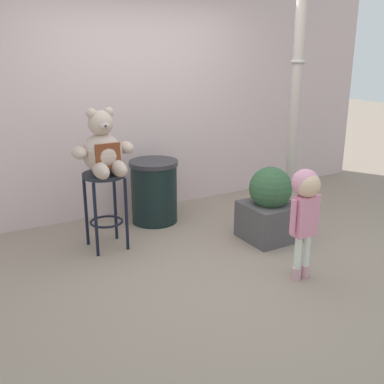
{
  "coord_description": "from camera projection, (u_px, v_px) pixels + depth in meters",
  "views": [
    {
      "loc": [
        -2.2,
        -3.45,
        1.97
      ],
      "look_at": [
        -0.17,
        0.12,
        0.66
      ],
      "focal_mm": 43.44,
      "sensor_mm": 36.0,
      "label": 1
    }
  ],
  "objects": [
    {
      "name": "trash_bin",
      "position": [
        154.0,
        191.0,
        5.33
      ],
      "size": [
        0.56,
        0.56,
        0.72
      ],
      "color": "black",
      "rests_on": "ground_plane"
    },
    {
      "name": "bar_stool_with_teddy",
      "position": [
        105.0,
        194.0,
        4.57
      ],
      "size": [
        0.42,
        0.42,
        0.78
      ],
      "color": "black",
      "rests_on": "ground_plane"
    },
    {
      "name": "planter_with_shrub",
      "position": [
        270.0,
        206.0,
        4.84
      ],
      "size": [
        0.52,
        0.52,
        0.78
      ],
      "color": "#4F4A4D",
      "rests_on": "ground_plane"
    },
    {
      "name": "building_wall",
      "position": [
        134.0,
        73.0,
        5.49
      ],
      "size": [
        6.98,
        0.3,
        3.31
      ],
      "primitive_type": "cube",
      "color": "beige",
      "rests_on": "ground_plane"
    },
    {
      "name": "child_walking",
      "position": [
        305.0,
        201.0,
        3.9
      ],
      "size": [
        0.31,
        0.25,
        0.99
      ],
      "rotation": [
        0.0,
        0.0,
        -1.08
      ],
      "color": "#CC96A1",
      "rests_on": "ground_plane"
    },
    {
      "name": "teddy_bear",
      "position": [
        103.0,
        150.0,
        4.41
      ],
      "size": [
        0.6,
        0.54,
        0.63
      ],
      "color": "#B79F8F",
      "rests_on": "bar_stool_with_teddy"
    },
    {
      "name": "lamppost",
      "position": [
        295.0,
        112.0,
        5.11
      ],
      "size": [
        0.28,
        0.28,
        3.12
      ],
      "color": "#B4AAA6",
      "rests_on": "ground_plane"
    },
    {
      "name": "ground_plane",
      "position": [
        214.0,
        258.0,
        4.49
      ],
      "size": [
        24.0,
        24.0,
        0.0
      ],
      "primitive_type": "plane",
      "color": "gray"
    }
  ]
}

